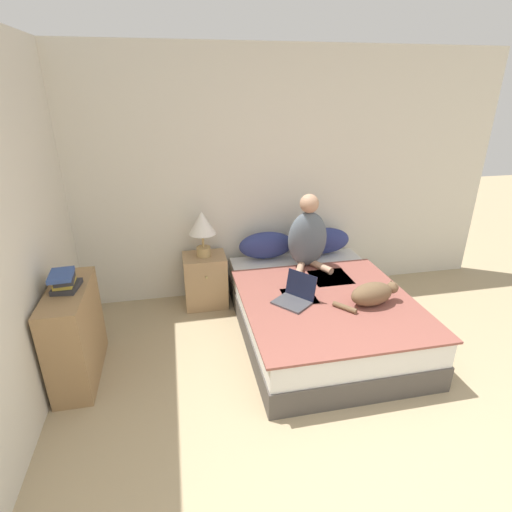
{
  "coord_description": "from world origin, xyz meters",
  "views": [
    {
      "loc": [
        -1.01,
        -0.88,
        2.18
      ],
      "look_at": [
        -0.36,
        2.24,
        0.81
      ],
      "focal_mm": 28.0,
      "sensor_mm": 36.0,
      "label": 1
    }
  ],
  "objects_px": {
    "pillow_near": "(266,245)",
    "pillow_far": "(323,241)",
    "cat_tabby": "(373,294)",
    "laptop_open": "(295,296)",
    "table_lamp": "(202,226)",
    "bookshelf": "(75,334)",
    "nightstand": "(205,280)",
    "person_sitting": "(308,237)",
    "bed": "(320,313)",
    "book_stack_top": "(64,281)"
  },
  "relations": [
    {
      "from": "pillow_near",
      "to": "cat_tabby",
      "type": "xyz_separation_m",
      "value": [
        0.65,
        -1.15,
        -0.05
      ]
    },
    {
      "from": "bed",
      "to": "table_lamp",
      "type": "relative_size",
      "value": 4.08
    },
    {
      "from": "pillow_near",
      "to": "bookshelf",
      "type": "height_order",
      "value": "bookshelf"
    },
    {
      "from": "laptop_open",
      "to": "table_lamp",
      "type": "relative_size",
      "value": 0.84
    },
    {
      "from": "person_sitting",
      "to": "cat_tabby",
      "type": "height_order",
      "value": "person_sitting"
    },
    {
      "from": "pillow_near",
      "to": "nightstand",
      "type": "xyz_separation_m",
      "value": [
        -0.67,
        -0.05,
        -0.32
      ]
    },
    {
      "from": "laptop_open",
      "to": "pillow_far",
      "type": "bearing_deg",
      "value": 108.7
    },
    {
      "from": "pillow_far",
      "to": "bookshelf",
      "type": "height_order",
      "value": "bookshelf"
    },
    {
      "from": "pillow_far",
      "to": "laptop_open",
      "type": "xyz_separation_m",
      "value": [
        -0.62,
        -0.98,
        -0.1
      ]
    },
    {
      "from": "pillow_near",
      "to": "bookshelf",
      "type": "relative_size",
      "value": 0.73
    },
    {
      "from": "bed",
      "to": "pillow_near",
      "type": "relative_size",
      "value": 3.29
    },
    {
      "from": "laptop_open",
      "to": "bed",
      "type": "bearing_deg",
      "value": 76.82
    },
    {
      "from": "cat_tabby",
      "to": "table_lamp",
      "type": "height_order",
      "value": "table_lamp"
    },
    {
      "from": "laptop_open",
      "to": "bookshelf",
      "type": "distance_m",
      "value": 1.79
    },
    {
      "from": "bed",
      "to": "person_sitting",
      "type": "relative_size",
      "value": 2.56
    },
    {
      "from": "pillow_far",
      "to": "cat_tabby",
      "type": "relative_size",
      "value": 0.99
    },
    {
      "from": "pillow_far",
      "to": "person_sitting",
      "type": "distance_m",
      "value": 0.43
    },
    {
      "from": "pillow_near",
      "to": "pillow_far",
      "type": "relative_size",
      "value": 1.0
    },
    {
      "from": "person_sitting",
      "to": "laptop_open",
      "type": "distance_m",
      "value": 0.82
    },
    {
      "from": "laptop_open",
      "to": "nightstand",
      "type": "xyz_separation_m",
      "value": [
        -0.69,
        0.93,
        -0.23
      ]
    },
    {
      "from": "person_sitting",
      "to": "nightstand",
      "type": "xyz_separation_m",
      "value": [
        -1.03,
        0.23,
        -0.49
      ]
    },
    {
      "from": "cat_tabby",
      "to": "book_stack_top",
      "type": "height_order",
      "value": "book_stack_top"
    },
    {
      "from": "pillow_near",
      "to": "table_lamp",
      "type": "bearing_deg",
      "value": -176.13
    },
    {
      "from": "bed",
      "to": "table_lamp",
      "type": "bearing_deg",
      "value": 141.55
    },
    {
      "from": "laptop_open",
      "to": "cat_tabby",
      "type": "bearing_deg",
      "value": 35.69
    },
    {
      "from": "pillow_near",
      "to": "bed",
      "type": "bearing_deg",
      "value": -68.84
    },
    {
      "from": "person_sitting",
      "to": "bookshelf",
      "type": "height_order",
      "value": "person_sitting"
    },
    {
      "from": "pillow_far",
      "to": "nightstand",
      "type": "relative_size",
      "value": 1.05
    },
    {
      "from": "pillow_near",
      "to": "pillow_far",
      "type": "xyz_separation_m",
      "value": [
        0.64,
        0.0,
        0.0
      ]
    },
    {
      "from": "cat_tabby",
      "to": "laptop_open",
      "type": "height_order",
      "value": "laptop_open"
    },
    {
      "from": "bed",
      "to": "pillow_near",
      "type": "bearing_deg",
      "value": 111.16
    },
    {
      "from": "pillow_far",
      "to": "book_stack_top",
      "type": "bearing_deg",
      "value": -157.68
    },
    {
      "from": "bed",
      "to": "person_sitting",
      "type": "xyz_separation_m",
      "value": [
        0.04,
        0.56,
        0.55
      ]
    },
    {
      "from": "pillow_far",
      "to": "person_sitting",
      "type": "xyz_separation_m",
      "value": [
        -0.28,
        -0.28,
        0.17
      ]
    },
    {
      "from": "pillow_near",
      "to": "cat_tabby",
      "type": "distance_m",
      "value": 1.32
    },
    {
      "from": "bed",
      "to": "book_stack_top",
      "type": "xyz_separation_m",
      "value": [
        -2.08,
        -0.16,
        0.62
      ]
    },
    {
      "from": "person_sitting",
      "to": "nightstand",
      "type": "bearing_deg",
      "value": 167.64
    },
    {
      "from": "nightstand",
      "to": "bookshelf",
      "type": "distance_m",
      "value": 1.45
    },
    {
      "from": "cat_tabby",
      "to": "nightstand",
      "type": "bearing_deg",
      "value": 131.6
    },
    {
      "from": "bed",
      "to": "laptop_open",
      "type": "xyz_separation_m",
      "value": [
        -0.3,
        -0.14,
        0.28
      ]
    },
    {
      "from": "bed",
      "to": "table_lamp",
      "type": "distance_m",
      "value": 1.43
    },
    {
      "from": "table_lamp",
      "to": "book_stack_top",
      "type": "bearing_deg",
      "value": -139.22
    },
    {
      "from": "pillow_far",
      "to": "book_stack_top",
      "type": "height_order",
      "value": "book_stack_top"
    },
    {
      "from": "cat_tabby",
      "to": "bed",
      "type": "bearing_deg",
      "value": 127.71
    },
    {
      "from": "pillow_near",
      "to": "laptop_open",
      "type": "distance_m",
      "value": 0.98
    },
    {
      "from": "bed",
      "to": "laptop_open",
      "type": "bearing_deg",
      "value": -154.27
    },
    {
      "from": "person_sitting",
      "to": "bookshelf",
      "type": "relative_size",
      "value": 0.94
    },
    {
      "from": "pillow_near",
      "to": "laptop_open",
      "type": "relative_size",
      "value": 1.48
    },
    {
      "from": "person_sitting",
      "to": "cat_tabby",
      "type": "xyz_separation_m",
      "value": [
        0.29,
        -0.87,
        -0.22
      ]
    },
    {
      "from": "bed",
      "to": "pillow_far",
      "type": "distance_m",
      "value": 0.97
    }
  ]
}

